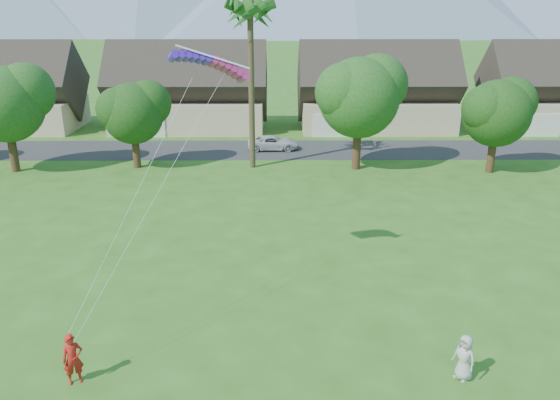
{
  "coord_description": "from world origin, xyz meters",
  "views": [
    {
      "loc": [
        -0.16,
        -12.58,
        11.79
      ],
      "look_at": [
        0.0,
        10.0,
        3.8
      ],
      "focal_mm": 35.0,
      "sensor_mm": 36.0,
      "label": 1
    }
  ],
  "objects_px": {
    "watcher": "(464,357)",
    "parafoil_kite": "(210,61)",
    "parked_car": "(273,143)",
    "kite_flyer": "(73,359)"
  },
  "relations": [
    {
      "from": "parked_car",
      "to": "parafoil_kite",
      "type": "bearing_deg",
      "value": 172.44
    },
    {
      "from": "kite_flyer",
      "to": "parafoil_kite",
      "type": "relative_size",
      "value": 0.55
    },
    {
      "from": "kite_flyer",
      "to": "watcher",
      "type": "distance_m",
      "value": 12.93
    },
    {
      "from": "watcher",
      "to": "parked_car",
      "type": "bearing_deg",
      "value": 155.79
    },
    {
      "from": "watcher",
      "to": "parafoil_kite",
      "type": "distance_m",
      "value": 14.26
    },
    {
      "from": "kite_flyer",
      "to": "parafoil_kite",
      "type": "distance_m",
      "value": 11.95
    },
    {
      "from": "parked_car",
      "to": "watcher",
      "type": "bearing_deg",
      "value": -170.49
    },
    {
      "from": "parked_car",
      "to": "kite_flyer",
      "type": "bearing_deg",
      "value": 166.22
    },
    {
      "from": "watcher",
      "to": "parked_car",
      "type": "relative_size",
      "value": 0.37
    },
    {
      "from": "parked_car",
      "to": "parafoil_kite",
      "type": "xyz_separation_m",
      "value": [
        -2.3,
        -24.62,
        9.21
      ]
    }
  ]
}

